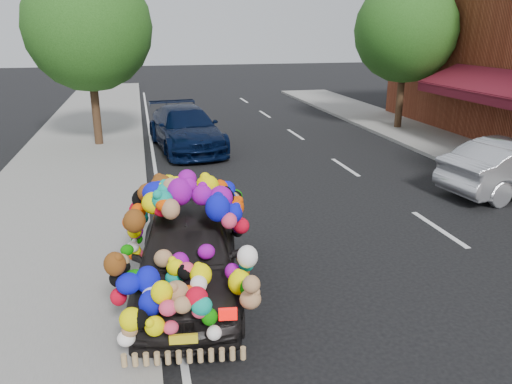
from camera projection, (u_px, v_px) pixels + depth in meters
ground at (272, 245)px, 9.65m from camera, size 100.00×100.00×0.00m
sidewalk at (35, 265)px, 8.70m from camera, size 4.00×60.00×0.12m
kerb at (148, 254)px, 9.12m from camera, size 0.15×60.00×0.13m
lane_markings at (439, 229)px, 10.42m from camera, size 6.00×50.00×0.01m
tree_near_sidewalk at (88, 27)px, 16.36m from camera, size 4.20×4.20×6.13m
tree_far_b at (406, 31)px, 19.40m from camera, size 4.00×4.00×5.90m
plush_art_car at (187, 234)px, 7.63m from camera, size 2.44×4.31×1.98m
navy_sedan at (186, 129)px, 17.09m from camera, size 2.60×5.16×1.44m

